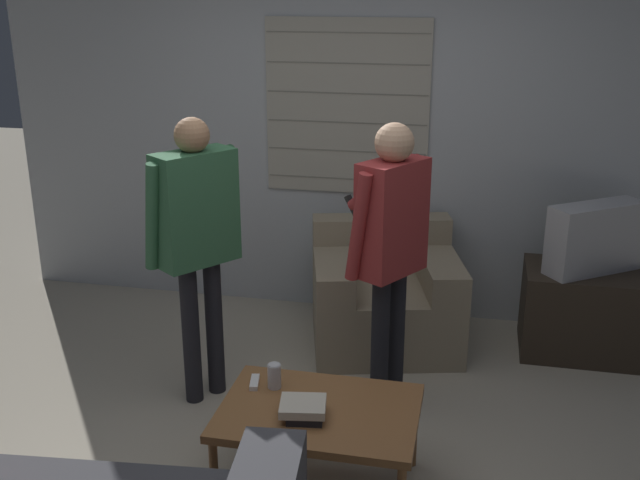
% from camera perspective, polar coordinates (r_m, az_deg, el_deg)
% --- Properties ---
extents(ground_plane, '(16.00, 16.00, 0.00)m').
position_cam_1_polar(ground_plane, '(3.95, -2.45, -16.80)').
color(ground_plane, '#B2A893').
extents(wall_back, '(5.20, 0.08, 2.55)m').
position_cam_1_polar(wall_back, '(5.29, 2.89, 7.81)').
color(wall_back, '#ADB2B7').
rests_on(wall_back, ground_plane).
extents(armchair_beige, '(1.11, 1.03, 0.80)m').
position_cam_1_polar(armchair_beige, '(5.02, 4.94, -4.35)').
color(armchair_beige, gray).
rests_on(armchair_beige, ground_plane).
extents(coffee_table, '(0.92, 0.65, 0.44)m').
position_cam_1_polar(coffee_table, '(3.57, -0.08, -13.29)').
color(coffee_table, brown).
rests_on(coffee_table, ground_plane).
extents(tv_stand, '(0.80, 0.52, 0.57)m').
position_cam_1_polar(tv_stand, '(5.17, 19.59, -5.19)').
color(tv_stand, '#33281E').
rests_on(tv_stand, ground_plane).
extents(tv, '(0.63, 0.53, 0.44)m').
position_cam_1_polar(tv, '(4.99, 20.20, 0.15)').
color(tv, '#B2B2B7').
rests_on(tv, tv_stand).
extents(person_left_standing, '(0.56, 0.81, 1.65)m').
position_cam_1_polar(person_left_standing, '(4.15, -9.44, 1.06)').
color(person_left_standing, black).
rests_on(person_left_standing, ground_plane).
extents(person_right_standing, '(0.53, 0.71, 1.64)m').
position_cam_1_polar(person_right_standing, '(4.00, 5.34, 0.34)').
color(person_right_standing, black).
rests_on(person_right_standing, ground_plane).
extents(book_stack, '(0.23, 0.21, 0.08)m').
position_cam_1_polar(book_stack, '(3.46, -1.25, -12.78)').
color(book_stack, black).
rests_on(book_stack, coffee_table).
extents(soda_can, '(0.07, 0.07, 0.13)m').
position_cam_1_polar(soda_can, '(3.69, -3.50, -10.29)').
color(soda_can, silver).
rests_on(soda_can, coffee_table).
extents(spare_remote, '(0.07, 0.14, 0.02)m').
position_cam_1_polar(spare_remote, '(3.74, -5.01, -10.75)').
color(spare_remote, white).
rests_on(spare_remote, coffee_table).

